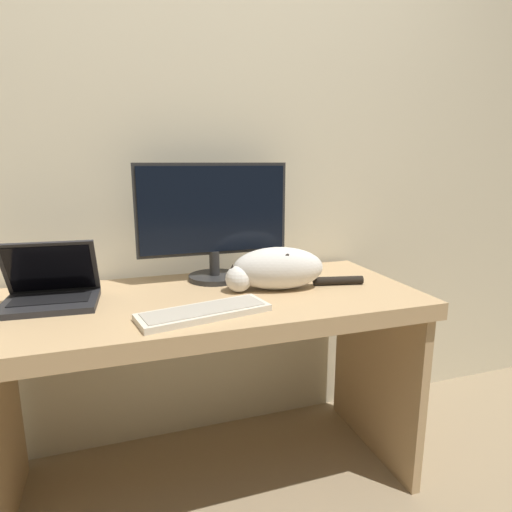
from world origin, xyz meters
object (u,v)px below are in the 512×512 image
(cat, at_px, (276,268))
(laptop, at_px, (51,292))
(external_keyboard, at_px, (204,312))
(monitor, at_px, (213,219))

(cat, bearing_deg, laptop, -173.31)
(laptop, relative_size, external_keyboard, 0.72)
(monitor, height_order, external_keyboard, monitor)
(laptop, xyz_separation_m, external_keyboard, (0.46, -0.26, -0.03))
(monitor, relative_size, laptop, 1.93)
(monitor, distance_m, laptop, 0.62)
(monitor, height_order, laptop, monitor)
(laptop, relative_size, cat, 0.58)
(external_keyboard, bearing_deg, cat, 20.65)
(external_keyboard, height_order, cat, cat)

